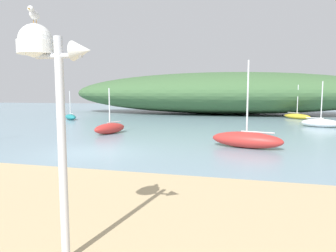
{
  "coord_description": "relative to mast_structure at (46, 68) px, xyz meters",
  "views": [
    {
      "loc": [
        6.65,
        -12.21,
        2.63
      ],
      "look_at": [
        2.47,
        3.83,
        0.85
      ],
      "focal_mm": 32.71,
      "sensor_mm": 36.0,
      "label": 1
    }
  ],
  "objects": [
    {
      "name": "mast_structure",
      "position": [
        0.0,
        0.0,
        0.0
      ],
      "size": [
        1.09,
        0.5,
        3.38
      ],
      "color": "silver",
      "rests_on": "beach_sand"
    },
    {
      "name": "sailboat_outer_mooring",
      "position": [
        7.68,
        30.06,
        -2.69
      ],
      "size": [
        2.82,
        2.79,
        3.49
      ],
      "color": "gold",
      "rests_on": "ground"
    },
    {
      "name": "distant_hill",
      "position": [
        -0.64,
        36.4,
        -0.33
      ],
      "size": [
        40.45,
        14.16,
        5.29
      ],
      "primitive_type": "ellipsoid",
      "color": "#3D6038",
      "rests_on": "ground"
    },
    {
      "name": "sailboat_inner_mooring",
      "position": [
        -5.93,
        14.45,
        -2.61
      ],
      "size": [
        1.67,
        2.7,
        2.95
      ],
      "color": "#B72D28",
      "rests_on": "ground"
    },
    {
      "name": "seagull_on_radar",
      "position": [
        -0.14,
        -0.01,
        0.73
      ],
      "size": [
        0.13,
        0.3,
        0.21
      ],
      "color": "orange",
      "rests_on": "mast_structure"
    },
    {
      "name": "sailboat_off_point",
      "position": [
        -14.37,
        23.26,
        -2.69
      ],
      "size": [
        2.4,
        2.32,
        2.87
      ],
      "color": "teal",
      "rests_on": "ground"
    },
    {
      "name": "sailboat_centre_water",
      "position": [
        2.71,
        11.36,
        -2.57
      ],
      "size": [
        3.61,
        1.93,
        4.18
      ],
      "color": "#B72D28",
      "rests_on": "ground"
    },
    {
      "name": "sailboat_by_sandbar",
      "position": [
        8.26,
        22.17,
        -2.64
      ],
      "size": [
        2.96,
        1.73,
        3.55
      ],
      "color": "white",
      "rests_on": "ground"
    },
    {
      "name": "ground_plane",
      "position": [
        -3.93,
        8.48,
        -2.98
      ],
      "size": [
        120.0,
        120.0,
        0.0
      ],
      "primitive_type": "plane",
      "color": "#7A99A8"
    }
  ]
}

